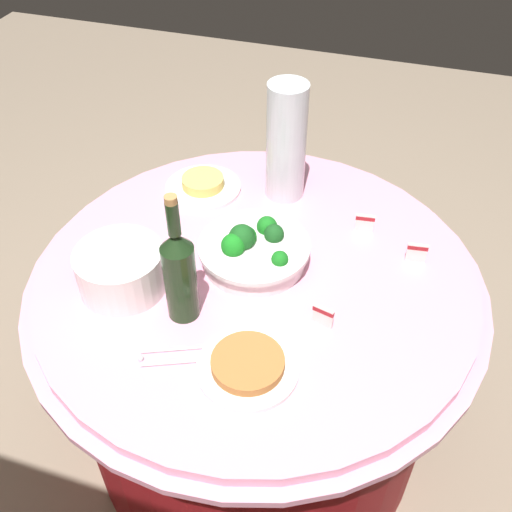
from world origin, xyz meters
TOP-DOWN VIEW (x-y plane):
  - ground_plane at (0.00, 0.00)m, footprint 6.00×6.00m
  - buffet_table at (0.00, 0.00)m, footprint 1.16×1.16m
  - broccoli_bowl at (0.02, -0.03)m, footprint 0.28×0.28m
  - plate_stack at (0.29, 0.15)m, footprint 0.21×0.21m
  - wine_bottle at (0.12, 0.18)m, footprint 0.07×0.07m
  - decorative_fruit_vase at (0.02, -0.34)m, footprint 0.11×0.11m
  - serving_tongs at (0.09, 0.31)m, footprint 0.16×0.10m
  - food_plate_peanuts at (-0.07, 0.29)m, footprint 0.22×0.22m
  - food_plate_noodles at (0.25, -0.28)m, footprint 0.22×0.22m
  - label_placard_front at (-0.20, 0.12)m, footprint 0.05×0.02m
  - label_placard_mid at (-0.23, -0.23)m, footprint 0.05×0.01m
  - label_placard_rear at (-0.38, -0.16)m, footprint 0.05×0.01m

SIDE VIEW (x-z plane):
  - ground_plane at x=0.00m, z-range 0.00..0.00m
  - buffet_table at x=0.00m, z-range 0.01..0.75m
  - serving_tongs at x=0.09m, z-range 0.74..0.75m
  - food_plate_peanuts at x=-0.07m, z-range 0.74..0.77m
  - food_plate_noodles at x=0.25m, z-range 0.73..0.78m
  - label_placard_front at x=-0.20m, z-range 0.74..0.80m
  - label_placard_mid at x=-0.23m, z-range 0.74..0.80m
  - label_placard_rear at x=-0.38m, z-range 0.74..0.80m
  - broccoli_bowl at x=0.02m, z-range 0.72..0.84m
  - plate_stack at x=0.29m, z-range 0.74..0.85m
  - wine_bottle at x=0.12m, z-range 0.70..1.04m
  - decorative_fruit_vase at x=0.02m, z-range 0.72..1.06m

